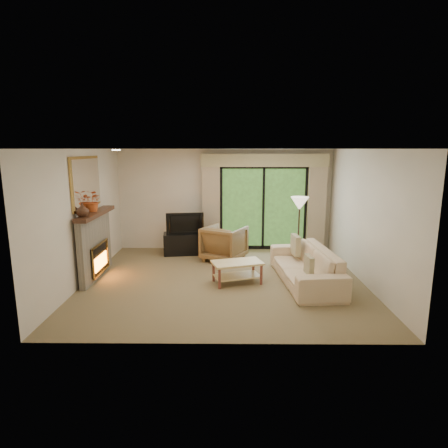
{
  "coord_description": "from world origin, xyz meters",
  "views": [
    {
      "loc": [
        0.07,
        -7.16,
        2.6
      ],
      "look_at": [
        0.0,
        0.3,
        1.1
      ],
      "focal_mm": 30.0,
      "sensor_mm": 36.0,
      "label": 1
    }
  ],
  "objects_px": {
    "armchair": "(224,243)",
    "coffee_table": "(237,272)",
    "sofa": "(305,265)",
    "media_console": "(185,243)"
  },
  "relations": [
    {
      "from": "media_console",
      "to": "sofa",
      "type": "relative_size",
      "value": 0.45
    },
    {
      "from": "media_console",
      "to": "coffee_table",
      "type": "relative_size",
      "value": 1.11
    },
    {
      "from": "armchair",
      "to": "sofa",
      "type": "height_order",
      "value": "armchair"
    },
    {
      "from": "sofa",
      "to": "media_console",
      "type": "bearing_deg",
      "value": -133.04
    },
    {
      "from": "media_console",
      "to": "sofa",
      "type": "distance_m",
      "value": 3.29
    },
    {
      "from": "media_console",
      "to": "armchair",
      "type": "xyz_separation_m",
      "value": [
        0.98,
        -0.52,
        0.15
      ]
    },
    {
      "from": "armchair",
      "to": "sofa",
      "type": "distance_m",
      "value": 2.2
    },
    {
      "from": "sofa",
      "to": "coffee_table",
      "type": "height_order",
      "value": "sofa"
    },
    {
      "from": "coffee_table",
      "to": "media_console",
      "type": "bearing_deg",
      "value": 104.07
    },
    {
      "from": "armchair",
      "to": "coffee_table",
      "type": "height_order",
      "value": "armchair"
    }
  ]
}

